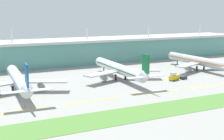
{
  "coord_description": "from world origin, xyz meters",
  "views": [
    {
      "loc": [
        -89.75,
        -132.59,
        40.11
      ],
      "look_at": [
        -11.36,
        27.96,
        7.0
      ],
      "focal_mm": 50.67,
      "sensor_mm": 36.0,
      "label": 1
    }
  ],
  "objects_px": {
    "safety_cone_left_wingtip": "(25,106)",
    "fuel_truck": "(174,77)",
    "airliner_middle": "(119,69)",
    "airliner_far": "(199,61)",
    "airliner_near": "(19,80)",
    "pushback_tug": "(183,77)"
  },
  "relations": [
    {
      "from": "safety_cone_left_wingtip",
      "to": "fuel_truck",
      "type": "bearing_deg",
      "value": 9.49
    },
    {
      "from": "airliner_middle",
      "to": "airliner_far",
      "type": "relative_size",
      "value": 1.01
    },
    {
      "from": "airliner_near",
      "to": "safety_cone_left_wingtip",
      "type": "relative_size",
      "value": 95.73
    },
    {
      "from": "airliner_near",
      "to": "safety_cone_left_wingtip",
      "type": "distance_m",
      "value": 27.22
    },
    {
      "from": "pushback_tug",
      "to": "fuel_truck",
      "type": "bearing_deg",
      "value": -178.55
    },
    {
      "from": "airliner_far",
      "to": "fuel_truck",
      "type": "height_order",
      "value": "airliner_far"
    },
    {
      "from": "airliner_middle",
      "to": "fuel_truck",
      "type": "distance_m",
      "value": 32.51
    },
    {
      "from": "airliner_near",
      "to": "airliner_middle",
      "type": "height_order",
      "value": "same"
    },
    {
      "from": "airliner_far",
      "to": "pushback_tug",
      "type": "height_order",
      "value": "airliner_far"
    },
    {
      "from": "fuel_truck",
      "to": "safety_cone_left_wingtip",
      "type": "xyz_separation_m",
      "value": [
        -89.71,
        -15.0,
        -1.91
      ]
    },
    {
      "from": "airliner_middle",
      "to": "safety_cone_left_wingtip",
      "type": "relative_size",
      "value": 99.97
    },
    {
      "from": "fuel_truck",
      "to": "airliner_near",
      "type": "bearing_deg",
      "value": 172.55
    },
    {
      "from": "airliner_near",
      "to": "pushback_tug",
      "type": "relative_size",
      "value": 13.99
    },
    {
      "from": "airliner_far",
      "to": "fuel_truck",
      "type": "bearing_deg",
      "value": -152.01
    },
    {
      "from": "airliner_middle",
      "to": "safety_cone_left_wingtip",
      "type": "xyz_separation_m",
      "value": [
        -61.81,
        -31.16,
        -6.11
      ]
    },
    {
      "from": "airliner_far",
      "to": "safety_cone_left_wingtip",
      "type": "relative_size",
      "value": 99.47
    },
    {
      "from": "airliner_near",
      "to": "safety_cone_left_wingtip",
      "type": "height_order",
      "value": "airliner_near"
    },
    {
      "from": "airliner_near",
      "to": "airliner_far",
      "type": "bearing_deg",
      "value": 3.5
    },
    {
      "from": "fuel_truck",
      "to": "airliner_far",
      "type": "bearing_deg",
      "value": 27.99
    },
    {
      "from": "fuel_truck",
      "to": "safety_cone_left_wingtip",
      "type": "relative_size",
      "value": 10.93
    },
    {
      "from": "airliner_middle",
      "to": "airliner_near",
      "type": "bearing_deg",
      "value": -175.45
    },
    {
      "from": "airliner_far",
      "to": "fuel_truck",
      "type": "distance_m",
      "value": 40.58
    }
  ]
}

